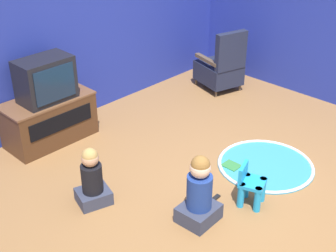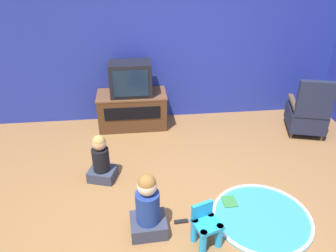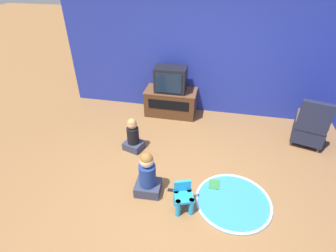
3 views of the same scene
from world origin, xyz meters
TOP-DOWN VIEW (x-y plane):
  - ground_plane at (0.00, 0.00)m, footprint 30.00×30.00m
  - wall_back at (-0.10, 2.55)m, footprint 5.80×0.12m
  - tv_cabinet at (-0.68, 2.21)m, footprint 1.08×0.54m
  - television at (-0.68, 2.17)m, footprint 0.63×0.40m
  - black_armchair at (1.97, 1.66)m, footprint 0.67×0.74m
  - yellow_kid_chair at (-0.02, -0.28)m, footprint 0.32×0.31m
  - play_mat at (0.67, -0.03)m, footprint 1.08×1.08m
  - child_watching_left at (-0.57, -0.08)m, footprint 0.38×0.34m
  - child_watching_center at (-1.09, 0.85)m, footprint 0.39×0.36m
  - book at (0.38, 0.24)m, footprint 0.16×0.19m
  - remote_control at (-0.22, 0.00)m, footprint 0.15×0.05m

SIDE VIEW (x-z plane):
  - ground_plane at x=0.00m, z-range 0.00..0.00m
  - play_mat at x=0.67m, z-range -0.01..0.03m
  - remote_control at x=-0.22m, z-range 0.00..0.02m
  - book at x=0.38m, z-range 0.00..0.02m
  - yellow_kid_chair at x=-0.02m, z-range -0.02..0.41m
  - child_watching_center at x=-1.09m, z-range -0.04..0.59m
  - tv_cabinet at x=-0.68m, z-range 0.01..0.57m
  - child_watching_left at x=-0.57m, z-range -0.05..0.67m
  - black_armchair at x=1.97m, z-range -0.13..0.82m
  - television at x=-0.68m, z-range 0.56..1.08m
  - wall_back at x=-0.10m, z-range 0.00..2.68m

